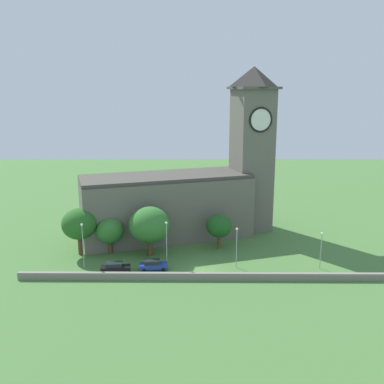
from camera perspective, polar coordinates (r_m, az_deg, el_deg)
ground_plane at (r=87.18m, az=1.24°, el=-6.21°), size 200.00×200.00×0.00m
church at (r=88.22m, az=-0.29°, el=0.22°), size 39.91×21.36×33.23m
quay_barrier at (r=69.88m, az=1.43°, el=-10.81°), size 57.70×0.70×1.17m
car_black at (r=73.25m, az=-9.87°, el=-9.58°), size 4.90×2.48×1.75m
car_blue at (r=73.54m, az=-5.05°, el=-9.34°), size 4.76×2.58×1.73m
streetlamp_west_end at (r=74.87m, az=-13.93°, el=-5.87°), size 0.44×0.44×7.65m
streetlamp_west_mid at (r=72.95m, az=-3.30°, el=-5.88°), size 0.44×0.44×7.91m
streetlamp_central at (r=73.25m, az=5.78°, el=-6.31°), size 0.44×0.44×6.91m
streetlamp_east_mid at (r=75.60m, az=16.34°, el=-6.47°), size 0.44×0.44×6.27m
tree_riverside_east at (r=80.68m, az=-14.34°, el=-4.03°), size 6.17×6.17×8.49m
tree_churchyard at (r=80.55m, az=-10.54°, el=-4.93°), size 5.04×5.04×6.52m
tree_riverside_west at (r=81.58m, az=3.51°, el=-4.39°), size 4.76×4.76×6.54m
tree_by_tower at (r=78.06m, az=-5.50°, el=-4.25°), size 7.17×7.17×8.92m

